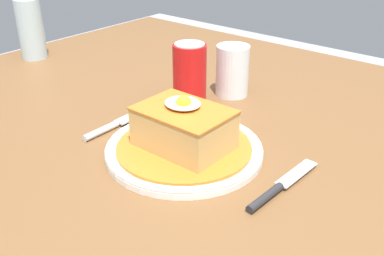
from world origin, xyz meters
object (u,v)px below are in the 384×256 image
at_px(fork, 110,127).
at_px(beer_bottle_clear, 29,19).
at_px(knife, 275,190).
at_px(drinking_glass, 232,74).
at_px(soda_can, 190,75).
at_px(main_plate, 184,149).

xyz_separation_m(fork, beer_bottle_clear, (-0.46, 0.15, 0.09)).
relative_size(knife, drinking_glass, 1.58).
bearing_deg(soda_can, knife, -29.13).
distance_m(knife, beer_bottle_clear, 0.81).
relative_size(main_plate, fork, 1.79).
xyz_separation_m(main_plate, fork, (-0.16, -0.02, -0.00)).
bearing_deg(beer_bottle_clear, soda_can, 3.75).
relative_size(soda_can, beer_bottle_clear, 0.47).
distance_m(fork, beer_bottle_clear, 0.49).
distance_m(fork, knife, 0.33).
height_order(main_plate, drinking_glass, drinking_glass).
relative_size(soda_can, drinking_glass, 1.18).
bearing_deg(drinking_glass, fork, -104.54).
bearing_deg(main_plate, fork, -173.37).
relative_size(fork, beer_bottle_clear, 0.53).
height_order(fork, soda_can, soda_can).
xyz_separation_m(soda_can, beer_bottle_clear, (-0.50, -0.03, 0.04)).
bearing_deg(fork, beer_bottle_clear, 162.31).
bearing_deg(soda_can, beer_bottle_clear, -176.25).
distance_m(knife, drinking_glass, 0.37).
xyz_separation_m(fork, soda_can, (0.03, 0.18, 0.06)).
height_order(fork, beer_bottle_clear, beer_bottle_clear).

